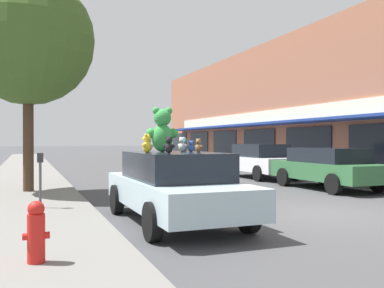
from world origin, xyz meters
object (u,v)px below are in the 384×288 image
at_px(teddy_bear_black, 169,145).
at_px(teddy_bear_brown, 198,146).
at_px(parked_car_far_right, 260,160).
at_px(street_tree, 28,40).
at_px(parked_car_far_center, 328,167).
at_px(teddy_bear_cream, 149,145).
at_px(teddy_bear_yellow, 147,144).
at_px(teddy_bear_blue, 191,146).
at_px(teddy_bear_white, 182,145).
at_px(teddy_bear_teal, 184,145).
at_px(plush_art_car, 175,185).
at_px(teddy_bear_giant, 162,130).
at_px(fire_hydrant, 36,232).
at_px(parking_meter, 40,173).

xyz_separation_m(teddy_bear_black, teddy_bear_brown, (0.76, 0.37, -0.02)).
bearing_deg(teddy_bear_black, parked_car_far_right, -90.81).
bearing_deg(street_tree, parked_car_far_center, -11.51).
bearing_deg(teddy_bear_cream, teddy_bear_yellow, 111.63).
xyz_separation_m(teddy_bear_blue, parked_car_far_right, (6.47, 8.18, -0.75)).
height_order(teddy_bear_white, street_tree, street_tree).
bearing_deg(teddy_bear_cream, teddy_bear_teal, -127.53).
distance_m(plush_art_car, street_tree, 7.56).
bearing_deg(teddy_bear_teal, teddy_bear_brown, 33.45).
bearing_deg(teddy_bear_giant, plush_art_car, 116.59).
height_order(teddy_bear_brown, parked_car_far_center, teddy_bear_brown).
height_order(teddy_bear_teal, fire_hydrant, teddy_bear_teal).
relative_size(teddy_bear_blue, parking_meter, 0.19).
bearing_deg(parked_car_far_right, plush_art_car, -129.39).
bearing_deg(teddy_bear_white, teddy_bear_cream, 30.53).
bearing_deg(teddy_bear_black, parked_car_far_center, -110.98).
bearing_deg(street_tree, teddy_bear_teal, -54.35).
xyz_separation_m(teddy_bear_teal, fire_hydrant, (-3.32, -3.58, -1.07)).
bearing_deg(parking_meter, teddy_bear_teal, -19.70).
distance_m(plush_art_car, parked_car_far_center, 7.89).
height_order(teddy_bear_white, parking_meter, teddy_bear_white).
relative_size(plush_art_car, teddy_bear_teal, 15.22).
distance_m(teddy_bear_white, fire_hydrant, 4.47).
height_order(teddy_bear_giant, teddy_bear_yellow, teddy_bear_giant).
height_order(teddy_bear_black, street_tree, street_tree).
xyz_separation_m(teddy_bear_brown, parked_car_far_center, (6.46, 3.96, -0.80)).
bearing_deg(teddy_bear_yellow, teddy_bear_cream, -158.41).
height_order(teddy_bear_black, teddy_bear_teal, teddy_bear_black).
xyz_separation_m(plush_art_car, street_tree, (-2.79, 5.77, 4.01)).
distance_m(parked_car_far_center, street_tree, 10.68).
bearing_deg(parked_car_far_right, teddy_bear_brown, -126.97).
relative_size(teddy_bear_white, teddy_bear_brown, 1.12).
bearing_deg(street_tree, teddy_bear_white, -59.09).
height_order(teddy_bear_teal, parked_car_far_right, teddy_bear_teal).
xyz_separation_m(teddy_bear_black, teddy_bear_blue, (0.75, 0.77, -0.04)).
bearing_deg(teddy_bear_teal, teddy_bear_giant, -9.55).
xyz_separation_m(teddy_bear_blue, parked_car_far_center, (6.47, 3.56, -0.78)).
bearing_deg(teddy_bear_teal, teddy_bear_yellow, -3.66).
relative_size(teddy_bear_cream, parking_meter, 0.24).
height_order(teddy_bear_brown, fire_hydrant, teddy_bear_brown).
distance_m(teddy_bear_black, teddy_bear_blue, 1.07).
height_order(teddy_bear_white, parked_car_far_center, teddy_bear_white).
distance_m(plush_art_car, parking_meter, 3.36).
height_order(teddy_bear_black, teddy_bear_yellow, teddy_bear_yellow).
height_order(teddy_bear_blue, parked_car_far_center, teddy_bear_blue).
height_order(plush_art_car, teddy_bear_brown, teddy_bear_brown).
height_order(teddy_bear_giant, teddy_bear_black, teddy_bear_giant).
xyz_separation_m(teddy_bear_blue, teddy_bear_cream, (-0.77, 0.60, 0.03)).
relative_size(teddy_bear_giant, teddy_bear_blue, 3.88).
height_order(teddy_bear_white, teddy_bear_cream, teddy_bear_white).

